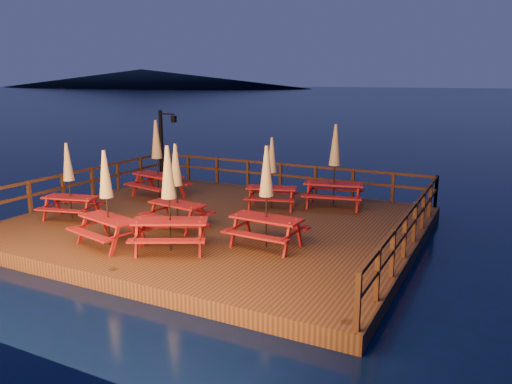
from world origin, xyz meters
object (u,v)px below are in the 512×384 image
at_px(picnic_table_2, 157,158).
at_px(picnic_table_0, 176,185).
at_px(lamp_post, 164,139).
at_px(picnic_table_1, 107,197).

bearing_deg(picnic_table_2, picnic_table_0, -33.14).
relative_size(lamp_post, picnic_table_2, 1.05).
bearing_deg(picnic_table_2, lamp_post, 133.86).
xyz_separation_m(lamp_post, picnic_table_2, (1.82, -2.84, -0.31)).
xyz_separation_m(picnic_table_0, picnic_table_1, (-0.68, -2.14, 0.02)).
distance_m(lamp_post, picnic_table_0, 7.46).
bearing_deg(lamp_post, picnic_table_1, -62.51).
bearing_deg(picnic_table_0, lamp_post, 136.90).
xyz_separation_m(lamp_post, picnic_table_0, (4.76, -5.72, -0.49)).
distance_m(picnic_table_1, picnic_table_2, 5.51).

